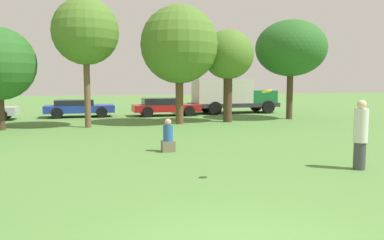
# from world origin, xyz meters

# --- Properties ---
(person_catcher) EXTENTS (0.37, 0.37, 1.88)m
(person_catcher) POSITION_xyz_m (5.07, 4.02, 0.95)
(person_catcher) COLOR #3F3F47
(person_catcher) RESTS_ON ground
(frisbee) EXTENTS (0.24, 0.23, 0.10)m
(frisbee) POSITION_xyz_m (2.00, 3.47, 2.15)
(frisbee) COLOR yellow
(bystander_sitting) EXTENTS (0.43, 0.36, 1.12)m
(bystander_sitting) POSITION_xyz_m (0.65, 7.95, 0.46)
(bystander_sitting) COLOR #726651
(bystander_sitting) RESTS_ON ground
(tree_2) EXTENTS (3.34, 3.34, 6.52)m
(tree_2) POSITION_xyz_m (-1.90, 15.63, 4.82)
(tree_2) COLOR brown
(tree_2) RESTS_ON ground
(tree_3) EXTENTS (4.25, 4.25, 6.48)m
(tree_3) POSITION_xyz_m (3.01, 15.93, 4.33)
(tree_3) COLOR brown
(tree_3) RESTS_ON ground
(tree_4) EXTENTS (2.93, 2.93, 5.30)m
(tree_4) POSITION_xyz_m (5.96, 16.16, 3.82)
(tree_4) COLOR #473323
(tree_4) RESTS_ON ground
(tree_5) EXTENTS (4.36, 4.36, 6.11)m
(tree_5) POSITION_xyz_m (10.29, 16.70, 4.37)
(tree_5) COLOR #473323
(tree_5) RESTS_ON ground
(parked_car_blue) EXTENTS (4.44, 2.05, 1.15)m
(parked_car_blue) POSITION_xyz_m (-2.45, 21.65, 0.64)
(parked_car_blue) COLOR #1E389E
(parked_car_blue) RESTS_ON ground
(parked_car_red) EXTENTS (4.56, 2.04, 1.22)m
(parked_car_red) POSITION_xyz_m (3.22, 21.02, 0.66)
(parked_car_red) COLOR red
(parked_car_red) RESTS_ON ground
(delivery_truck_green) EXTENTS (6.59, 2.43, 2.49)m
(delivery_truck_green) POSITION_xyz_m (8.36, 21.77, 1.34)
(delivery_truck_green) COLOR #2D2D33
(delivery_truck_green) RESTS_ON ground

